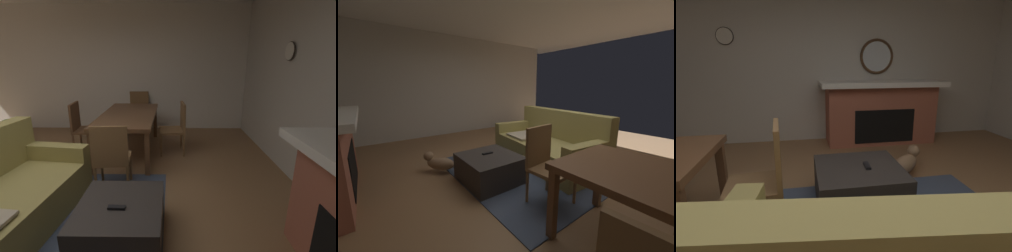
{
  "view_description": "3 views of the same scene",
  "coord_description": "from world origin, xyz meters",
  "views": [
    {
      "loc": [
        -2.12,
        -1.36,
        1.7
      ],
      "look_at": [
        -0.0,
        -1.34,
        1.08
      ],
      "focal_mm": 25.15,
      "sensor_mm": 36.0,
      "label": 1
    },
    {
      "loc": [
        2.04,
        -2.29,
        1.39
      ],
      "look_at": [
        0.44,
        -1.09,
        0.98
      ],
      "focal_mm": 20.36,
      "sensor_mm": 36.0,
      "label": 2
    },
    {
      "loc": [
        0.29,
        1.25,
        1.39
      ],
      "look_at": [
        -0.13,
        -1.12,
        0.76
      ],
      "focal_mm": 26.03,
      "sensor_mm": 36.0,
      "label": 3
    }
  ],
  "objects": [
    {
      "name": "floor",
      "position": [
        0.0,
        0.0,
        0.0
      ],
      "size": [
        8.57,
        8.57,
        0.0
      ],
      "primitive_type": "plane",
      "color": "olive"
    },
    {
      "name": "wall_left",
      "position": [
        -3.57,
        0.0,
        1.42
      ],
      "size": [
        0.12,
        6.73,
        2.84
      ],
      "primitive_type": "cube",
      "color": "beige",
      "rests_on": "ground"
    },
    {
      "name": "area_rug",
      "position": [
        -0.24,
        -0.29,
        0.01
      ],
      "size": [
        2.6,
        2.0,
        0.01
      ],
      "primitive_type": "cube",
      "color": "#3D475B",
      "rests_on": "ground"
    },
    {
      "name": "couch",
      "position": [
        -0.25,
        0.38,
        0.32
      ],
      "size": [
        2.21,
        1.21,
        0.96
      ],
      "color": "#9E8E4C",
      "rests_on": "ground"
    },
    {
      "name": "ottoman_coffee_table",
      "position": [
        -0.24,
        -0.89,
        0.2
      ],
      "size": [
        0.84,
        0.79,
        0.4
      ],
      "primitive_type": "cube",
      "color": "#2D2826",
      "rests_on": "ground"
    },
    {
      "name": "tv_remote",
      "position": [
        -0.31,
        -0.88,
        0.41
      ],
      "size": [
        0.06,
        0.16,
        0.02
      ],
      "primitive_type": "cube",
      "rotation": [
        0.0,
        0.0,
        -0.04
      ],
      "color": "black",
      "rests_on": "ottoman_coffee_table"
    },
    {
      "name": "dining_chair_west",
      "position": [
        0.6,
        -0.62,
        0.52
      ],
      "size": [
        0.48,
        0.48,
        0.93
      ],
      "color": "brown",
      "rests_on": "ground"
    },
    {
      "name": "small_dog",
      "position": [
        -0.98,
        -1.41,
        0.17
      ],
      "size": [
        0.51,
        0.47,
        0.3
      ],
      "color": "#8C6B4C",
      "rests_on": "ground"
    }
  ]
}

